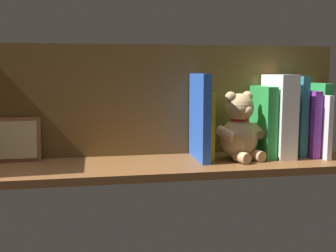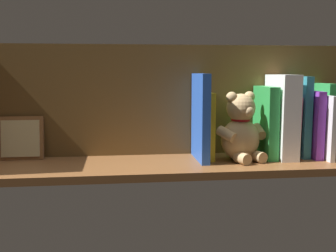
{
  "view_description": "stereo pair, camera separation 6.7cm",
  "coord_description": "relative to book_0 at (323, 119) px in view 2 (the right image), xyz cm",
  "views": [
    {
      "loc": [
        21.11,
        117.19,
        26.66
      ],
      "look_at": [
        0.0,
        0.0,
        10.75
      ],
      "focal_mm": 43.79,
      "sensor_mm": 36.0,
      "label": 1
    },
    {
      "loc": [
        14.49,
        118.19,
        26.66
      ],
      "look_at": [
        0.0,
        0.0,
        10.75
      ],
      "focal_mm": 43.79,
      "sensor_mm": 36.0,
      "label": 2
    }
  ],
  "objects": [
    {
      "name": "ground_plane",
      "position": [
        50.71,
        4.86,
        -12.53
      ],
      "size": [
        115.65,
        28.42,
        2.2
      ],
      "primitive_type": "cube",
      "color": "brown"
    },
    {
      "name": "shelf_back_panel",
      "position": [
        50.71,
        -7.1,
        6.08
      ],
      "size": [
        115.65,
        1.5,
        35.02
      ],
      "primitive_type": "cube",
      "color": "brown",
      "rests_on": "ground_plane"
    },
    {
      "name": "book_0",
      "position": [
        0.0,
        0.0,
        0.0
      ],
      "size": [
        2.95,
        11.89,
        22.87
      ],
      "primitive_type": "cube",
      "color": "green",
      "rests_on": "ground_plane"
    },
    {
      "name": "book_1",
      "position": [
        2.77,
        3.08,
        -1.69
      ],
      "size": [
        1.52,
        18.05,
        19.49
      ],
      "primitive_type": "cube",
      "color": "silver",
      "rests_on": "ground_plane"
    },
    {
      "name": "book_2",
      "position": [
        5.3,
        1.69,
        -1.1
      ],
      "size": [
        2.48,
        15.28,
        20.68
      ],
      "primitive_type": "cube",
      "rotation": [
        0.0,
        -0.0,
        0.0
      ],
      "color": "purple",
      "rests_on": "ground_plane"
    },
    {
      "name": "book_3",
      "position": [
        8.25,
        0.55,
        1.14
      ],
      "size": [
        2.36,
        12.99,
        25.15
      ],
      "primitive_type": "cube",
      "color": "teal",
      "rests_on": "ground_plane"
    },
    {
      "name": "book_4",
      "position": [
        10.77,
        0.03,
        -2.03
      ],
      "size": [
        2.0,
        11.96,
        18.83
      ],
      "primitive_type": "cube",
      "rotation": [
        0.0,
        -0.02,
        0.0
      ],
      "color": "#B23F72",
      "rests_on": "ground_plane"
    },
    {
      "name": "dictionary_thick_white",
      "position": [
        14.86,
        2.24,
        1.4
      ],
      "size": [
        5.51,
        16.17,
        25.67
      ],
      "primitive_type": "cube",
      "color": "white",
      "rests_on": "ground_plane"
    },
    {
      "name": "book_5",
      "position": [
        19.75,
        1.52,
        -0.4
      ],
      "size": [
        3.37,
        14.93,
        22.1
      ],
      "primitive_type": "cube",
      "rotation": [
        0.0,
        0.01,
        0.0
      ],
      "color": "green",
      "rests_on": "ground_plane"
    },
    {
      "name": "teddy_bear",
      "position": [
        28.65,
        4.67,
        -2.31
      ],
      "size": [
        15.84,
        15.82,
        20.73
      ],
      "rotation": [
        0.0,
        0.0,
        0.34
      ],
      "color": "tan",
      "rests_on": "ground_plane"
    },
    {
      "name": "book_6",
      "position": [
        37.85,
        0.47,
        -1.27
      ],
      "size": [
        1.93,
        12.84,
        20.33
      ],
      "primitive_type": "cube",
      "color": "yellow",
      "rests_on": "ground_plane"
    },
    {
      "name": "book_7",
      "position": [
        40.57,
        2.65,
        1.58
      ],
      "size": [
        2.43,
        17.2,
        26.04
      ],
      "primitive_type": "cube",
      "color": "blue",
      "rests_on": "ground_plane"
    },
    {
      "name": "picture_frame_leaning",
      "position": [
        94.68,
        -4.05,
        -4.9
      ],
      "size": [
        13.44,
        3.28,
        13.25
      ],
      "color": "brown",
      "rests_on": "ground_plane"
    }
  ]
}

